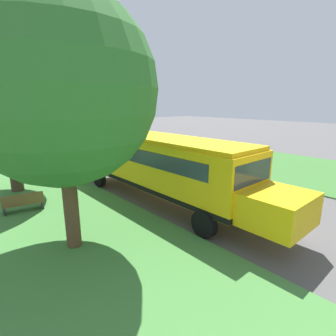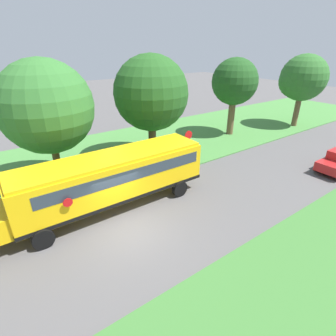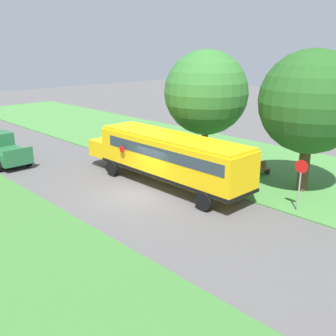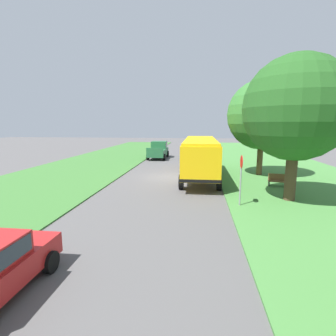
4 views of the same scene
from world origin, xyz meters
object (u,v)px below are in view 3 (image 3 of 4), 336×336
Objects in this scene: oak_tree_beside_bus at (206,94)px; stop_sign at (300,179)px; park_bench at (258,169)px; pickup_truck at (1,148)px; oak_tree_roadside_mid at (311,102)px; school_bus at (168,155)px.

oak_tree_beside_bus is 2.89× the size of stop_sign.
oak_tree_beside_bus is at bearing -81.82° from park_bench.
park_bench is at bearing 126.33° from pickup_truck.
oak_tree_beside_bus is at bearing -89.67° from oak_tree_roadside_mid.
oak_tree_roadside_mid reaches higher than stop_sign.
stop_sign is at bearing 105.85° from school_bus.
park_bench is (-3.43, -4.66, -1.26)m from stop_sign.
school_bus is at bearing 16.61° from oak_tree_beside_bus.
oak_tree_beside_bus is 9.81m from stop_sign.
oak_tree_roadside_mid is 2.92× the size of stop_sign.
park_bench is at bearing -99.38° from oak_tree_roadside_mid.
pickup_truck is at bearing -69.24° from stop_sign.
pickup_truck is 3.24× the size of park_bench.
school_bus is 4.53× the size of stop_sign.
pickup_truck is at bearing -66.37° from school_bus.
school_bus is at bearing -50.51° from oak_tree_roadside_mid.
oak_tree_beside_bus reaches higher than school_bus.
park_bench is (-0.60, 4.14, -4.53)m from oak_tree_beside_bus.
park_bench is (-0.55, -3.35, -4.71)m from oak_tree_roadside_mid.
stop_sign reaches higher than park_bench.
stop_sign is (-2.08, 7.34, -0.19)m from school_bus.
oak_tree_roadside_mid is 4.68m from stop_sign.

